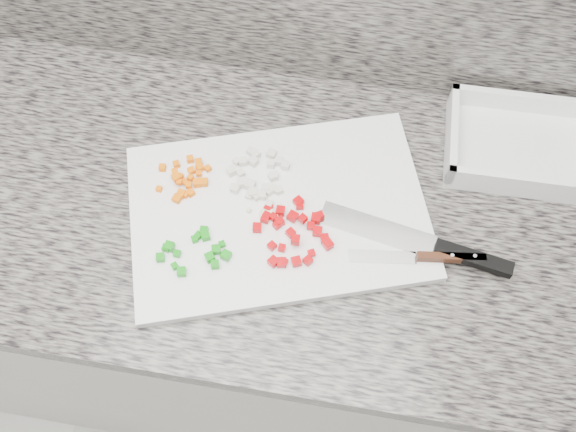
{
  "coord_description": "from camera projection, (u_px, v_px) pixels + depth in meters",
  "views": [
    {
      "loc": [
        0.2,
        0.91,
        1.87
      ],
      "look_at": [
        0.12,
        1.4,
        0.94
      ],
      "focal_mm": 40.0,
      "sensor_mm": 36.0,
      "label": 1
    }
  ],
  "objects": [
    {
      "name": "countertop",
      "position": [
        225.0,
        202.0,
        1.14
      ],
      "size": [
        3.96,
        0.64,
        0.04
      ],
      "primitive_type": "cube",
      "color": "slate",
      "rests_on": "cabinet"
    },
    {
      "name": "cabinet",
      "position": [
        241.0,
        293.0,
        1.54
      ],
      "size": [
        3.92,
        0.62,
        0.86
      ],
      "primitive_type": "cube",
      "color": "silver",
      "rests_on": "ground"
    },
    {
      "name": "green_pepper_pile",
      "position": [
        196.0,
        250.0,
        1.05
      ],
      "size": [
        0.12,
        0.09,
        0.01
      ],
      "color": "#0C860C",
      "rests_on": "cutting_board"
    },
    {
      "name": "paring_knife",
      "position": [
        433.0,
        257.0,
        1.04
      ],
      "size": [
        0.22,
        0.05,
        0.02
      ],
      "rotation": [
        0.0,
        0.0,
        0.13
      ],
      "color": "#BBBEC2",
      "rests_on": "cutting_board"
    },
    {
      "name": "carrot_pile",
      "position": [
        187.0,
        178.0,
        1.11
      ],
      "size": [
        0.09,
        0.1,
        0.02
      ],
      "color": "orange",
      "rests_on": "cutting_board"
    },
    {
      "name": "cutting_board",
      "position": [
        278.0,
        212.0,
        1.1
      ],
      "size": [
        0.58,
        0.48,
        0.02
      ],
      "primitive_type": "cube",
      "rotation": [
        0.0,
        0.0,
        0.33
      ],
      "color": "white",
      "rests_on": "countertop"
    },
    {
      "name": "tray",
      "position": [
        521.0,
        147.0,
        1.15
      ],
      "size": [
        0.27,
        0.2,
        0.06
      ],
      "rotation": [
        0.0,
        0.0,
        0.02
      ],
      "color": "white",
      "rests_on": "countertop"
    },
    {
      "name": "chef_knife",
      "position": [
        440.0,
        248.0,
        1.05
      ],
      "size": [
        0.32,
        0.09,
        0.02
      ],
      "rotation": [
        0.0,
        0.0,
        -0.18
      ],
      "color": "#BBBEC2",
      "rests_on": "cutting_board"
    },
    {
      "name": "onion_pile",
      "position": [
        258.0,
        176.0,
        1.11
      ],
      "size": [
        0.11,
        0.12,
        0.01
      ],
      "color": "beige",
      "rests_on": "cutting_board"
    },
    {
      "name": "garlic_pile",
      "position": [
        267.0,
        209.0,
        1.09
      ],
      "size": [
        0.06,
        0.05,
        0.01
      ],
      "color": "beige",
      "rests_on": "cutting_board"
    },
    {
      "name": "red_pepper_pile",
      "position": [
        293.0,
        232.0,
        1.06
      ],
      "size": [
        0.14,
        0.14,
        0.02
      ],
      "color": "#BE0207",
      "rests_on": "cutting_board"
    }
  ]
}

